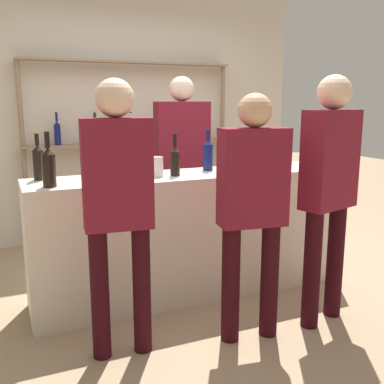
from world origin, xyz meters
The scene contains 17 objects.
ground_plane centered at (0.00, 0.00, 0.00)m, with size 16.00×16.00×0.00m, color #9E8466.
bar_counter centered at (0.00, 0.00, 0.49)m, with size 2.50×0.53×0.98m, color beige.
back_wall centered at (0.00, 1.87, 1.40)m, with size 4.10×0.12×2.80m, color beige.
back_shelf centered at (0.01, 1.69, 1.28)m, with size 2.31×0.18×1.94m.
counter_bottle_0 centered at (-0.16, -0.05, 1.09)m, with size 0.07×0.07×0.32m.
counter_bottle_1 centered at (0.80, 0.01, 1.11)m, with size 0.08×0.08×0.34m.
counter_bottle_2 centered at (0.18, 0.09, 1.11)m, with size 0.08×0.08×0.33m.
counter_bottle_3 centered at (1.09, 0.04, 1.12)m, with size 0.07×0.07×0.36m.
counter_bottle_4 centered at (-1.07, -0.13, 1.11)m, with size 0.09×0.09×0.36m.
counter_bottle_5 centered at (-1.11, 0.17, 1.11)m, with size 0.08×0.08×0.34m.
wine_glass centered at (0.50, -0.16, 1.09)m, with size 0.08×0.08×0.15m.
ice_bucket centered at (0.62, 0.06, 1.09)m, with size 0.24×0.24×0.22m.
cork_jar centered at (-0.30, -0.02, 1.05)m, with size 0.11×0.11×0.15m.
customer_center centered at (0.06, -0.80, 0.92)m, with size 0.44×0.25×1.57m.
customer_left centered at (-0.75, -0.66, 0.99)m, with size 0.41×0.22×1.65m.
server_behind_counter centered at (0.24, 0.79, 1.02)m, with size 0.52×0.27×1.75m.
customer_right centered at (0.65, -0.81, 1.00)m, with size 0.45×0.29×1.69m.
Camera 1 is at (-1.36, -3.14, 1.53)m, focal length 42.00 mm.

